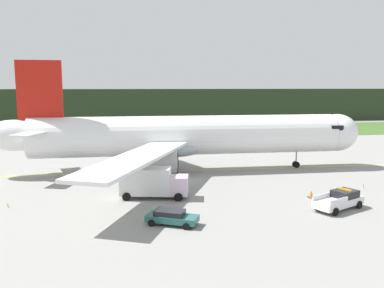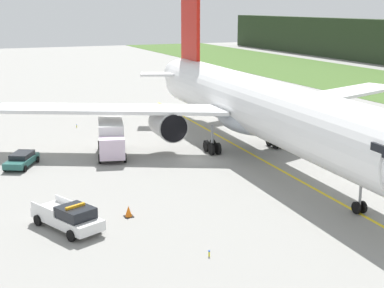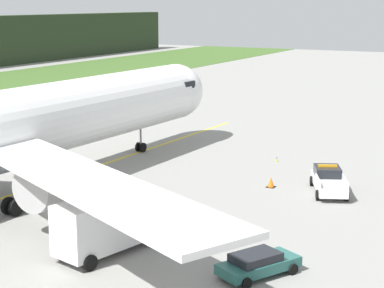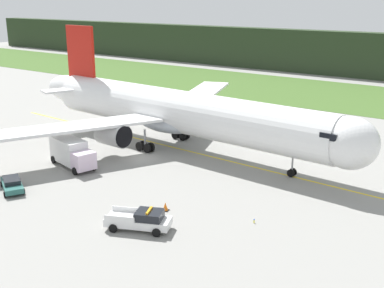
{
  "view_description": "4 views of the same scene",
  "coord_description": "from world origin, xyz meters",
  "px_view_note": "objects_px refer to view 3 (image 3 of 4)",
  "views": [
    {
      "loc": [
        -8.57,
        -49.45,
        12.02
      ],
      "look_at": [
        2.64,
        6.56,
        3.76
      ],
      "focal_mm": 37.45,
      "sensor_mm": 36.0,
      "label": 1
    },
    {
      "loc": [
        48.9,
        -20.74,
        14.59
      ],
      "look_at": [
        9.38,
        -4.3,
        4.04
      ],
      "focal_mm": 52.63,
      "sensor_mm": 36.0,
      "label": 2
    },
    {
      "loc": [
        -33.8,
        -28.09,
        14.08
      ],
      "look_at": [
        7.61,
        -6.11,
        3.93
      ],
      "focal_mm": 61.33,
      "sensor_mm": 36.0,
      "label": 3
    },
    {
      "loc": [
        39.71,
        -43.41,
        19.49
      ],
      "look_at": [
        9.81,
        -2.53,
        4.19
      ],
      "focal_mm": 45.68,
      "sensor_mm": 36.0,
      "label": 4
    }
  ],
  "objects_px": {
    "staff_car": "(258,263)",
    "apron_cone": "(271,182)",
    "catering_truck": "(110,222)",
    "airliner": "(7,129)",
    "ops_pickup_truck": "(328,181)"
  },
  "relations": [
    {
      "from": "airliner",
      "to": "apron_cone",
      "type": "bearing_deg",
      "value": -55.78
    },
    {
      "from": "catering_truck",
      "to": "staff_car",
      "type": "relative_size",
      "value": 1.57
    },
    {
      "from": "airliner",
      "to": "ops_pickup_truck",
      "type": "bearing_deg",
      "value": -60.1
    },
    {
      "from": "ops_pickup_truck",
      "to": "staff_car",
      "type": "bearing_deg",
      "value": -175.86
    },
    {
      "from": "airliner",
      "to": "ops_pickup_truck",
      "type": "relative_size",
      "value": 8.86
    },
    {
      "from": "staff_car",
      "to": "apron_cone",
      "type": "xyz_separation_m",
      "value": [
        16.2,
        5.55,
        -0.3
      ]
    },
    {
      "from": "ops_pickup_truck",
      "to": "catering_truck",
      "type": "distance_m",
      "value": 19.32
    },
    {
      "from": "staff_car",
      "to": "airliner",
      "type": "bearing_deg",
      "value": 76.99
    },
    {
      "from": "ops_pickup_truck",
      "to": "catering_truck",
      "type": "relative_size",
      "value": 0.79
    },
    {
      "from": "ops_pickup_truck",
      "to": "staff_car",
      "type": "relative_size",
      "value": 1.25
    },
    {
      "from": "airliner",
      "to": "ops_pickup_truck",
      "type": "xyz_separation_m",
      "value": [
        11.9,
        -20.7,
        -4.09
      ]
    },
    {
      "from": "catering_truck",
      "to": "apron_cone",
      "type": "height_order",
      "value": "catering_truck"
    },
    {
      "from": "airliner",
      "to": "apron_cone",
      "type": "relative_size",
      "value": 65.54
    },
    {
      "from": "airliner",
      "to": "staff_car",
      "type": "distance_m",
      "value": 22.91
    },
    {
      "from": "staff_car",
      "to": "catering_truck",
      "type": "bearing_deg",
      "value": 95.16
    }
  ]
}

